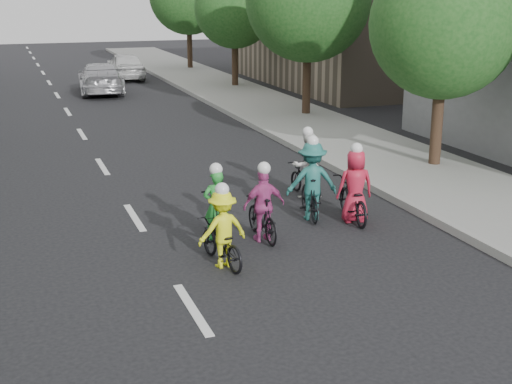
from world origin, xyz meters
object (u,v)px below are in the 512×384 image
cyclist_0 (311,186)px  cyclist_1 (222,236)px  cyclist_2 (354,194)px  cyclist_5 (306,172)px  cyclist_3 (263,211)px  cyclist_4 (216,212)px  follow_car_lead (101,78)px  follow_car_trail (125,66)px

cyclist_0 → cyclist_1: (-2.67, -2.00, -0.16)m
cyclist_2 → cyclist_5: size_ratio=1.06×
cyclist_2 → cyclist_3: cyclist_2 is taller
cyclist_3 → cyclist_5: 3.27m
cyclist_3 → cyclist_4: size_ratio=0.97×
cyclist_1 → cyclist_4: bearing=-111.3°
cyclist_1 → cyclist_2: size_ratio=0.89×
cyclist_0 → cyclist_4: cyclist_0 is taller
follow_car_lead → cyclist_0: bearing=99.2°
cyclist_4 → cyclist_3: bearing=165.9°
cyclist_4 → cyclist_5: size_ratio=0.96×
cyclist_2 → follow_car_trail: (-0.31, 26.99, 0.15)m
follow_car_lead → cyclist_5: bearing=101.2°
follow_car_lead → cyclist_2: bearing=101.2°
cyclist_5 → follow_car_trail: size_ratio=0.40×
cyclist_1 → follow_car_trail: size_ratio=0.37×
cyclist_3 → cyclist_5: bearing=-130.3°
cyclist_0 → cyclist_1: 3.34m
cyclist_0 → follow_car_lead: bearing=-74.4°
follow_car_lead → cyclist_1: bearing=92.3°
cyclist_1 → follow_car_lead: size_ratio=0.33×
cyclist_0 → cyclist_4: size_ratio=1.12×
cyclist_4 → cyclist_5: bearing=-135.4°
cyclist_0 → cyclist_2: cyclist_0 is taller
cyclist_1 → cyclist_4: (0.31, 1.41, -0.01)m
cyclist_2 → follow_car_trail: bearing=-80.3°
cyclist_2 → cyclist_1: bearing=33.0°
cyclist_1 → cyclist_0: bearing=-152.2°
cyclist_2 → follow_car_lead: (-2.38, 21.81, 0.13)m
cyclist_0 → cyclist_4: 2.44m
follow_car_lead → follow_car_trail: 5.58m
follow_car_trail → cyclist_0: bearing=89.7°
cyclist_0 → cyclist_5: cyclist_0 is taller
cyclist_0 → cyclist_5: size_ratio=1.07×
cyclist_3 → cyclist_5: (2.06, 2.54, 0.03)m
cyclist_4 → follow_car_lead: size_ratio=0.33×
cyclist_3 → cyclist_0: bearing=-148.5°
cyclist_1 → follow_car_trail: 28.71m
cyclist_0 → follow_car_trail: cyclist_0 is taller
cyclist_5 → follow_car_trail: 24.94m
cyclist_2 → cyclist_3: (-2.28, -0.49, -0.01)m
cyclist_0 → cyclist_1: cyclist_0 is taller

